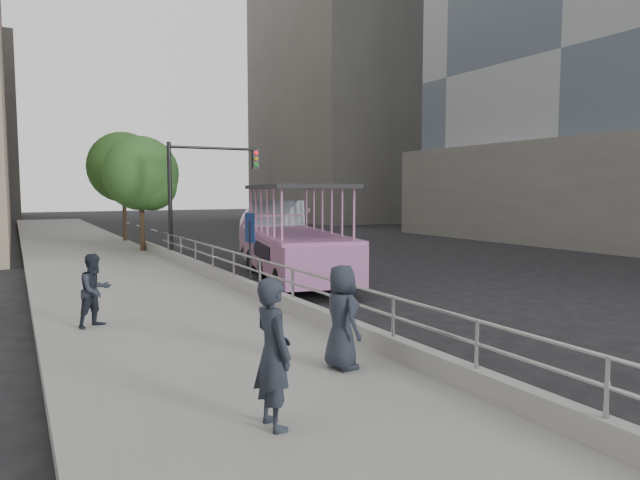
% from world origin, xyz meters
% --- Properties ---
extents(ground, '(160.00, 160.00, 0.00)m').
position_xyz_m(ground, '(0.00, 0.00, 0.00)').
color(ground, black).
extents(sidewalk, '(5.50, 80.00, 0.30)m').
position_xyz_m(sidewalk, '(-5.75, 10.00, 0.15)').
color(sidewalk, gray).
rests_on(sidewalk, ground).
extents(kerb_wall, '(0.24, 30.00, 0.36)m').
position_xyz_m(kerb_wall, '(-3.12, 2.00, 0.48)').
color(kerb_wall, '#999994').
rests_on(kerb_wall, sidewalk).
extents(guardrail, '(0.07, 22.00, 0.71)m').
position_xyz_m(guardrail, '(-3.12, 2.00, 1.14)').
color(guardrail, '#A7A7AB').
rests_on(guardrail, kerb_wall).
extents(duck_boat, '(4.57, 10.36, 3.35)m').
position_xyz_m(duck_boat, '(0.00, 6.94, 1.24)').
color(duck_boat, black).
rests_on(duck_boat, ground).
extents(car, '(2.55, 3.91, 1.24)m').
position_xyz_m(car, '(2.76, 12.71, 0.62)').
color(car, white).
rests_on(car, ground).
extents(pedestrian_near, '(0.46, 0.68, 1.84)m').
position_xyz_m(pedestrian_near, '(-6.11, -5.70, 1.22)').
color(pedestrian_near, '#222832').
rests_on(pedestrian_near, sidewalk).
extents(pedestrian_mid, '(0.95, 0.89, 1.55)m').
position_xyz_m(pedestrian_mid, '(-7.35, 0.78, 1.07)').
color(pedestrian_mid, '#222832').
rests_on(pedestrian_mid, sidewalk).
extents(pedestrian_far, '(0.56, 0.83, 1.68)m').
position_xyz_m(pedestrian_far, '(-4.21, -4.10, 1.14)').
color(pedestrian_far, '#222832').
rests_on(pedestrian_far, sidewalk).
extents(parking_sign, '(0.09, 0.57, 2.54)m').
position_xyz_m(parking_sign, '(-3.00, 3.00, 1.61)').
color(parking_sign, black).
rests_on(parking_sign, ground).
extents(traffic_signal, '(4.20, 0.32, 5.20)m').
position_xyz_m(traffic_signal, '(-1.70, 12.50, 3.50)').
color(traffic_signal, black).
rests_on(traffic_signal, ground).
extents(street_tree_near, '(3.52, 3.52, 5.72)m').
position_xyz_m(street_tree_near, '(-3.30, 15.93, 3.82)').
color(street_tree_near, '#39261A').
rests_on(street_tree_near, ground).
extents(street_tree_far, '(3.97, 3.97, 6.45)m').
position_xyz_m(street_tree_far, '(-3.10, 21.93, 4.31)').
color(street_tree_far, '#39261A').
rests_on(street_tree_far, ground).
extents(midrise_stone_a, '(20.00, 20.00, 32.00)m').
position_xyz_m(midrise_stone_a, '(26.00, 42.00, 16.00)').
color(midrise_stone_a, slate).
rests_on(midrise_stone_a, ground).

